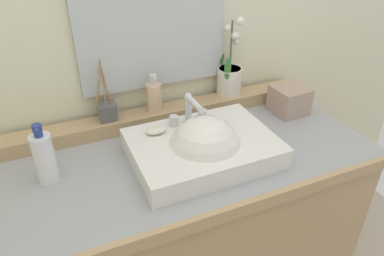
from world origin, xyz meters
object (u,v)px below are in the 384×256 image
Objects in this scene: reed_diffuser at (107,110)px; soap_dispenser at (154,97)px; sink_basin at (204,149)px; tissue_box at (289,100)px; potted_plant at (230,76)px; lotion_bottle at (44,157)px; soap_bar at (156,130)px.

soap_dispenser is at bearing -3.31° from reed_diffuser.
sink_basin reaches higher than tissue_box.
potted_plant is at bearing 49.89° from sink_basin.
lotion_bottle reaches higher than tissue_box.
soap_bar is 0.45m from potted_plant.
soap_bar is at bearing 2.44° from lotion_bottle.
tissue_box is (0.59, 0.05, -0.03)m from soap_bar.
reed_diffuser is at bearing 176.69° from soap_dispenser.
soap_dispenser reaches higher than soap_bar.
reed_diffuser reaches higher than tissue_box.
lotion_bottle is at bearing -154.38° from soap_dispenser.
lotion_bottle is (-0.41, -0.20, -0.03)m from soap_dispenser.
soap_dispenser is (-0.07, 0.29, 0.08)m from sink_basin.
soap_bar is 0.30× the size of reed_diffuser.
potted_plant is 2.14× the size of soap_dispenser.
tissue_box is at bearing 4.82° from soap_bar.
soap_dispenser is 0.55m from tissue_box.
sink_basin is 0.31m from soap_dispenser.
sink_basin is 3.16× the size of soap_dispenser.
soap_dispenser is 0.63× the size of reed_diffuser.
lotion_bottle is at bearing 169.56° from sink_basin.
sink_basin is at bearing -10.44° from lotion_bottle.
lotion_bottle reaches higher than sink_basin.
soap_bar is at bearing 141.14° from sink_basin.
soap_dispenser reaches higher than lotion_bottle.
lotion_bottle is 1.53× the size of tissue_box.
reed_diffuser is (-0.12, 0.19, 0.01)m from soap_bar.
tissue_box is at bearing -11.49° from reed_diffuser.
soap_dispenser is at bearing -176.24° from potted_plant.
potted_plant is at bearing 1.29° from reed_diffuser.
sink_basin is at bearing -130.11° from potted_plant.
sink_basin is at bearing -75.81° from soap_dispenser.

